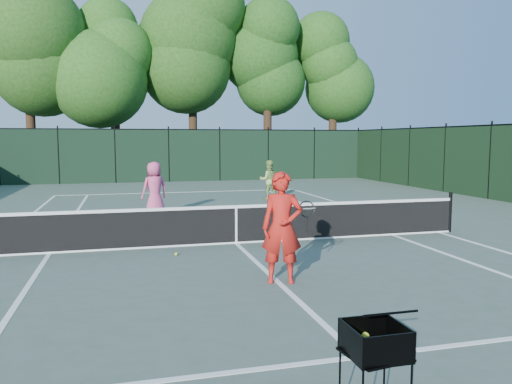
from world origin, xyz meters
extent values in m
plane|color=#46554B|center=(0.00, 0.00, 0.00)|extent=(90.00, 90.00, 0.00)
cube|color=white|center=(5.49, 0.00, 0.00)|extent=(0.10, 23.77, 0.01)
cube|color=white|center=(-4.12, 0.00, 0.00)|extent=(0.10, 23.77, 0.01)
cube|color=white|center=(4.12, 0.00, 0.00)|extent=(0.10, 23.77, 0.01)
cube|color=white|center=(0.00, 11.88, 0.00)|extent=(10.97, 0.10, 0.01)
cube|color=white|center=(0.00, -6.40, 0.00)|extent=(8.23, 0.10, 0.01)
cube|color=white|center=(0.00, 6.40, 0.00)|extent=(8.23, 0.10, 0.01)
cube|color=white|center=(0.00, 0.00, 0.00)|extent=(0.10, 12.80, 0.01)
cube|color=black|center=(0.00, 0.00, 0.46)|extent=(11.60, 0.03, 0.85)
cube|color=white|center=(0.00, 0.00, 0.88)|extent=(11.60, 0.05, 0.07)
cube|color=white|center=(0.00, 0.00, 0.02)|extent=(11.60, 0.05, 0.04)
cube|color=white|center=(0.00, 0.00, 0.46)|extent=(0.05, 0.04, 0.91)
cylinder|color=black|center=(5.80, 0.00, 0.53)|extent=(0.09, 0.09, 1.06)
cube|color=black|center=(0.00, 18.00, 1.50)|extent=(24.00, 0.05, 3.00)
cylinder|color=black|center=(-8.00, 22.00, 2.40)|extent=(0.56, 0.56, 4.80)
ellipsoid|color=#1C4212|center=(-8.00, 22.00, 8.71)|extent=(6.80, 6.80, 10.54)
cylinder|color=black|center=(-3.00, 21.80, 2.15)|extent=(0.56, 0.56, 4.30)
ellipsoid|color=#1D4A15|center=(-3.00, 21.80, 7.75)|extent=(6.00, 6.00, 9.30)
cylinder|color=black|center=(2.00, 22.30, 2.50)|extent=(0.56, 0.56, 5.00)
ellipsoid|color=#1B4313|center=(2.00, 22.30, 9.03)|extent=(7.00, 7.00, 10.85)
cylinder|color=black|center=(7.00, 21.60, 2.30)|extent=(0.56, 0.56, 4.60)
ellipsoid|color=#194413|center=(7.00, 21.60, 8.16)|extent=(6.20, 6.20, 9.61)
cylinder|color=black|center=(12.00, 22.10, 2.20)|extent=(0.56, 0.56, 4.40)
ellipsoid|color=#1B4714|center=(12.00, 22.10, 7.74)|extent=(5.80, 5.80, 8.99)
imported|color=red|center=(0.06, -3.33, 0.95)|extent=(0.79, 0.63, 1.90)
cylinder|color=black|center=(0.59, -3.12, 0.95)|extent=(0.03, 0.03, 0.30)
torus|color=black|center=(0.59, -3.12, 1.22)|extent=(0.30, 0.10, 0.30)
imported|color=#D54B7D|center=(-1.59, 4.87, 0.87)|extent=(1.00, 0.84, 1.74)
imported|color=#8FB359|center=(3.21, 8.28, 0.80)|extent=(0.82, 0.66, 1.59)
cylinder|color=black|center=(-0.73, -7.47, 0.32)|extent=(0.02, 0.02, 0.64)
cylinder|color=black|center=(-0.29, -7.47, 0.32)|extent=(0.02, 0.02, 0.64)
cube|color=black|center=(-0.51, -7.69, 0.77)|extent=(0.53, 0.53, 0.27)
sphere|color=#CDD62B|center=(-0.51, -7.69, 0.69)|extent=(0.07, 0.07, 0.07)
sphere|color=#CDD62B|center=(-0.51, -7.69, 0.69)|extent=(0.07, 0.07, 0.07)
sphere|color=#CDD62B|center=(-0.51, -7.69, 0.69)|extent=(0.07, 0.07, 0.07)
sphere|color=#CDD62B|center=(-0.51, -7.69, 0.69)|extent=(0.07, 0.07, 0.07)
sphere|color=#CDD62B|center=(-0.51, -7.69, 0.69)|extent=(0.07, 0.07, 0.07)
sphere|color=#CDD62B|center=(-0.51, -7.69, 0.69)|extent=(0.07, 0.07, 0.07)
sphere|color=#CDD62B|center=(-0.51, -7.69, 0.69)|extent=(0.07, 0.07, 0.07)
sphere|color=#CDD62B|center=(-0.51, -7.69, 0.69)|extent=(0.07, 0.07, 0.07)
sphere|color=#CDD62B|center=(-0.51, -7.69, 0.69)|extent=(0.07, 0.07, 0.07)
sphere|color=#CDD62B|center=(-0.51, -7.69, 0.69)|extent=(0.07, 0.07, 0.07)
sphere|color=#CDD62B|center=(-0.51, -7.69, 0.69)|extent=(0.07, 0.07, 0.07)
sphere|color=#CDD62B|center=(-0.51, -7.69, 0.69)|extent=(0.07, 0.07, 0.07)
sphere|color=#CDD62B|center=(-0.51, -7.69, 0.69)|extent=(0.07, 0.07, 0.07)
sphere|color=#CDD62B|center=(-0.51, -7.69, 0.69)|extent=(0.07, 0.07, 0.07)
sphere|color=#CDD62B|center=(-0.51, -7.69, 0.69)|extent=(0.07, 0.07, 0.07)
sphere|color=#CDD62B|center=(-0.51, -7.69, 0.69)|extent=(0.07, 0.07, 0.07)
sphere|color=#CDD62B|center=(-0.51, -7.69, 0.69)|extent=(0.07, 0.07, 0.07)
sphere|color=#CDD62B|center=(-0.51, -7.69, 0.69)|extent=(0.07, 0.07, 0.07)
sphere|color=#C6D22B|center=(-1.50, -0.90, 0.03)|extent=(0.07, 0.07, 0.07)
camera|label=1|loc=(-2.50, -11.31, 2.44)|focal=35.00mm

